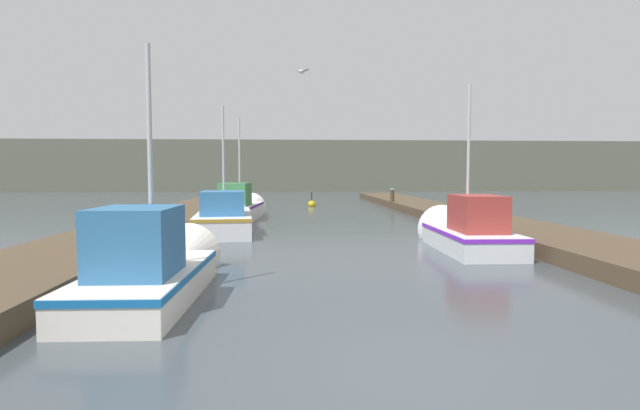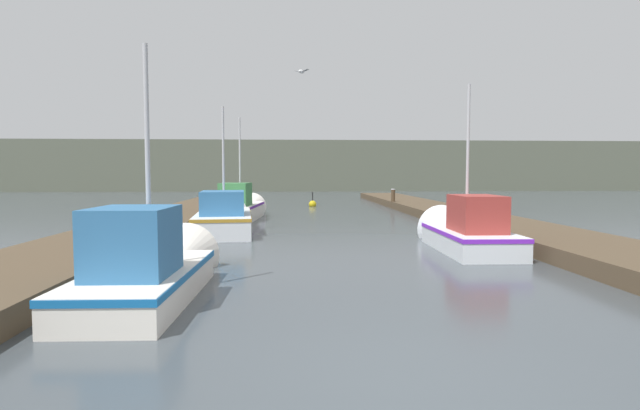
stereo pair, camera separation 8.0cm
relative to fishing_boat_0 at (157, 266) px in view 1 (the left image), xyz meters
The scene contains 14 objects.
ground_plane 5.28m from the fishing_boat_0, 48.78° to the right, with size 200.00×200.00×0.00m.
dock_left 12.32m from the fishing_boat_0, 101.98° to the left, with size 2.82×40.00×0.40m.
dock_right 15.33m from the fishing_boat_0, 51.79° to the left, with size 2.82×40.00×0.40m.
distant_shore_ridge 53.72m from the fishing_boat_0, 86.30° to the left, with size 120.00×16.00×5.60m.
fishing_boat_0 is the anchor object (origin of this frame).
fishing_boat_1 8.33m from the fishing_boat_0, 33.08° to the left, with size 1.70×4.59×4.82m.
fishing_boat_2 8.86m from the fishing_boat_0, 89.90° to the left, with size 2.23×5.48×4.79m.
fishing_boat_3 13.54m from the fishing_boat_0, 89.44° to the left, with size 1.99×6.29×4.81m.
mooring_piling_0 13.62m from the fishing_boat_0, 95.64° to the left, with size 0.26×0.26×1.21m.
mooring_piling_1 3.04m from the fishing_boat_0, 117.05° to the left, with size 0.35×0.35×0.98m.
mooring_piling_2 9.94m from the fishing_boat_0, 34.76° to the left, with size 0.30×0.30×1.01m.
mooring_piling_3 21.24m from the fishing_boat_0, 67.36° to the left, with size 0.26×0.26×1.12m.
channel_buoy 21.98m from the fishing_boat_0, 80.41° to the left, with size 0.46×0.46×0.96m.
seagull_lead 10.37m from the fishing_boat_0, 72.67° to the left, with size 0.50×0.43×0.12m.
Camera 1 is at (-1.24, -4.57, 2.04)m, focal length 28.00 mm.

